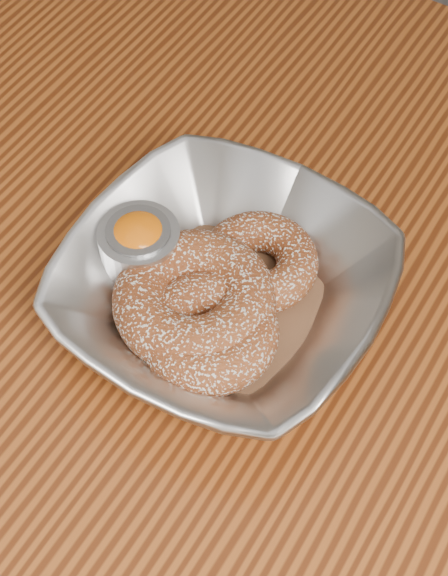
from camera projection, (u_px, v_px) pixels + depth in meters
The scene contains 8 objects.
ground_plane at pixel (198, 575), 1.28m from camera, with size 4.00×4.00×0.00m, color #565659.
table at pixel (180, 341), 0.74m from camera, with size 1.20×0.80×0.75m.
serving_bowl at pixel (224, 290), 0.62m from camera, with size 0.22×0.22×0.06m, color #B3B5BA.
parchment at pixel (224, 305), 0.64m from camera, with size 0.14×0.14×0.00m, color brown.
donut_back at pixel (259, 262), 0.64m from camera, with size 0.09×0.09×0.03m, color brown.
donut_front at pixel (194, 300), 0.61m from camera, with size 0.11×0.11×0.04m, color brown.
donut_extra at pixel (209, 332), 0.60m from camera, with size 0.10×0.10×0.03m, color brown.
ramekin at pixel (140, 248), 0.63m from camera, with size 0.06×0.06×0.05m.
Camera 1 is at (0.24, -0.31, 1.29)m, focal length 55.00 mm.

